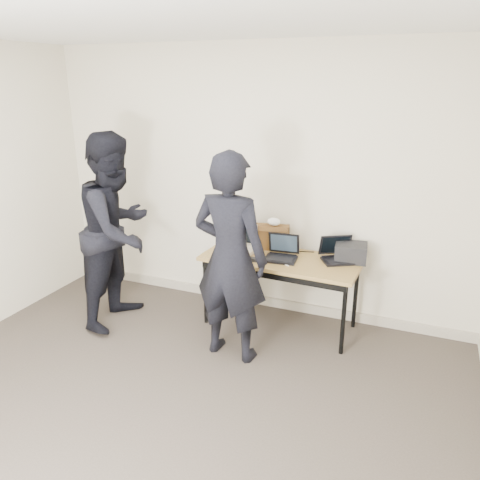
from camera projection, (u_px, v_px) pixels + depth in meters
The scene contains 13 objects.
room at pixel (123, 256), 2.78m from camera, with size 4.60×4.60×2.80m.
desk at pixel (280, 264), 4.50m from camera, with size 1.53×0.71×0.72m.
laptop_beige at pixel (237, 247), 4.63m from camera, with size 0.36×0.35×0.28m.
laptop_center at pixel (282, 253), 4.46m from camera, with size 0.32×0.31×0.23m.
laptop_right at pixel (338, 255), 4.42m from camera, with size 0.41×0.41×0.22m.
leather_satchel at pixel (271, 236), 4.70m from camera, with size 0.38×0.23×0.25m.
tissue at pixel (274, 222), 4.64m from camera, with size 0.13×0.10×0.08m, color white.
equipment_box at pixel (351, 252), 4.40m from camera, with size 0.29×0.25×0.17m, color black.
power_brick at pixel (253, 259), 4.41m from camera, with size 0.09×0.05×0.03m, color black.
cables at pixel (279, 258), 4.49m from camera, with size 1.14×0.51×0.01m.
person_typist at pixel (230, 258), 3.94m from camera, with size 0.67×0.44×1.83m, color black.
person_observer at pixel (118, 230), 4.56m from camera, with size 0.92×0.72×1.90m, color black.
baseboard at pixel (253, 299), 5.16m from camera, with size 4.50×0.03×0.10m, color #A59B88.
Camera 1 is at (1.62, -2.15, 2.34)m, focal length 35.00 mm.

